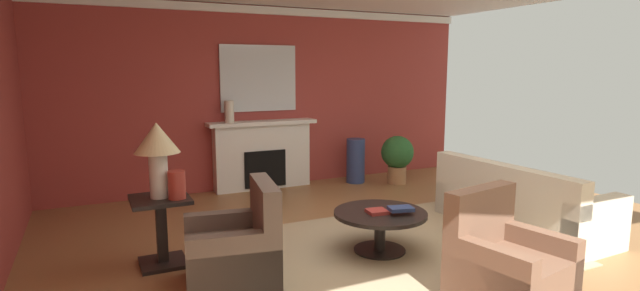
% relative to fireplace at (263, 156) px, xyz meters
% --- Properties ---
extents(ground_plane, '(9.07, 9.07, 0.00)m').
position_rel_fireplace_xyz_m(ground_plane, '(0.14, -3.19, -0.54)').
color(ground_plane, olive).
extents(wall_fireplace, '(7.57, 0.12, 2.98)m').
position_rel_fireplace_xyz_m(wall_fireplace, '(0.14, 0.21, 0.95)').
color(wall_fireplace, '#9E3833').
rests_on(wall_fireplace, ground_plane).
extents(crown_moulding, '(7.57, 0.08, 0.12)m').
position_rel_fireplace_xyz_m(crown_moulding, '(0.14, 0.13, 2.36)').
color(crown_moulding, white).
extents(area_rug, '(3.64, 2.61, 0.01)m').
position_rel_fireplace_xyz_m(area_rug, '(0.20, -3.26, -0.53)').
color(area_rug, tan).
rests_on(area_rug, ground_plane).
extents(fireplace, '(1.80, 0.35, 1.13)m').
position_rel_fireplace_xyz_m(fireplace, '(0.00, 0.00, 0.00)').
color(fireplace, white).
rests_on(fireplace, ground_plane).
extents(mantel_mirror, '(1.28, 0.04, 1.07)m').
position_rel_fireplace_xyz_m(mantel_mirror, '(0.00, 0.12, 1.28)').
color(mantel_mirror, silver).
extents(sofa, '(0.97, 2.13, 0.85)m').
position_rel_fireplace_xyz_m(sofa, '(2.12, -3.39, -0.24)').
color(sofa, beige).
rests_on(sofa, ground_plane).
extents(armchair_near_window, '(0.92, 0.92, 0.95)m').
position_rel_fireplace_xyz_m(armchair_near_window, '(-1.42, -3.37, -0.23)').
color(armchair_near_window, brown).
rests_on(armchair_near_window, ground_plane).
extents(armchair_facing_fireplace, '(0.93, 0.93, 0.95)m').
position_rel_fireplace_xyz_m(armchair_facing_fireplace, '(0.52, -4.70, -0.23)').
color(armchair_facing_fireplace, brown).
rests_on(armchair_facing_fireplace, ground_plane).
extents(coffee_table, '(1.00, 1.00, 0.45)m').
position_rel_fireplace_xyz_m(coffee_table, '(0.20, -3.26, -0.20)').
color(coffee_table, black).
rests_on(coffee_table, ground_plane).
extents(side_table, '(0.56, 0.56, 0.70)m').
position_rel_fireplace_xyz_m(side_table, '(-1.97, -2.60, -0.14)').
color(side_table, black).
rests_on(side_table, ground_plane).
extents(table_lamp, '(0.44, 0.44, 0.75)m').
position_rel_fireplace_xyz_m(table_lamp, '(-1.97, -2.60, 0.69)').
color(table_lamp, beige).
rests_on(table_lamp, side_table).
extents(vase_tall_corner, '(0.32, 0.32, 0.77)m').
position_rel_fireplace_xyz_m(vase_tall_corner, '(1.60, -0.30, -0.15)').
color(vase_tall_corner, navy).
rests_on(vase_tall_corner, ground_plane).
extents(vase_on_side_table, '(0.17, 0.17, 0.28)m').
position_rel_fireplace_xyz_m(vase_on_side_table, '(-1.82, -2.72, 0.30)').
color(vase_on_side_table, '#9E3328').
rests_on(vase_on_side_table, side_table).
extents(vase_mantel_left, '(0.15, 0.15, 0.35)m').
position_rel_fireplace_xyz_m(vase_mantel_left, '(-0.55, -0.05, 0.77)').
color(vase_mantel_left, beige).
rests_on(vase_mantel_left, fireplace).
extents(book_red_cover, '(0.23, 0.22, 0.04)m').
position_rel_fireplace_xyz_m(book_red_cover, '(0.14, -3.29, -0.07)').
color(book_red_cover, maroon).
rests_on(book_red_cover, coffee_table).
extents(book_art_folio, '(0.28, 0.22, 0.04)m').
position_rel_fireplace_xyz_m(book_art_folio, '(0.34, -3.43, -0.03)').
color(book_art_folio, navy).
rests_on(book_art_folio, coffee_table).
extents(potted_plant, '(0.56, 0.56, 0.83)m').
position_rel_fireplace_xyz_m(potted_plant, '(2.20, -0.69, -0.04)').
color(potted_plant, '#A8754C').
rests_on(potted_plant, ground_plane).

